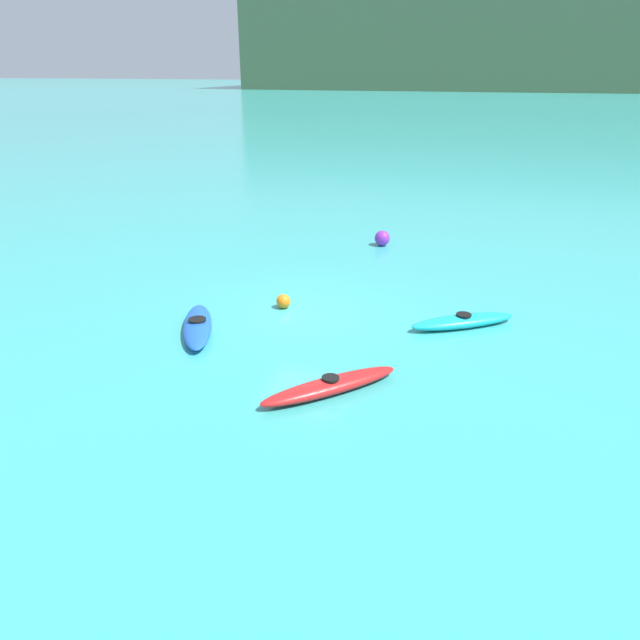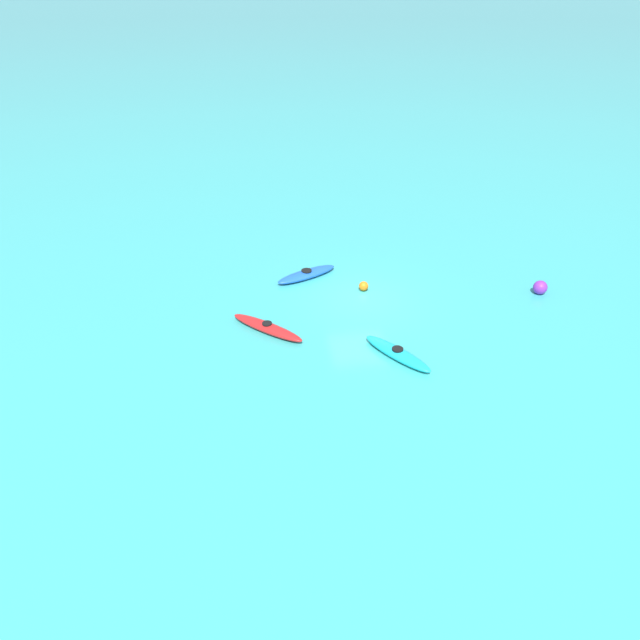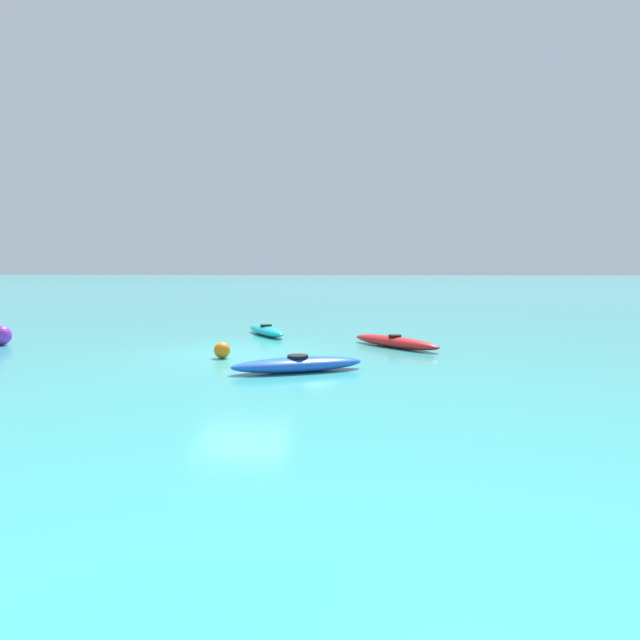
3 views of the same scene
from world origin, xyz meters
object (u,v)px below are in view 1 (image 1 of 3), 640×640
at_px(buoy_purple, 382,238).
at_px(kayak_red, 330,386).
at_px(buoy_orange, 283,301).
at_px(kayak_blue, 198,326).
at_px(kayak_cyan, 463,321).

bearing_deg(buoy_purple, kayak_red, -83.16).
bearing_deg(buoy_orange, kayak_blue, -124.10).
bearing_deg(kayak_red, kayak_cyan, 62.07).
xyz_separation_m(kayak_cyan, buoy_orange, (-5.06, -0.18, 0.04)).
xyz_separation_m(kayak_red, buoy_orange, (-2.70, 4.27, 0.04)).
distance_m(kayak_red, buoy_orange, 5.05).
relative_size(kayak_red, buoy_orange, 6.83).
distance_m(kayak_cyan, kayak_blue, 7.03).
xyz_separation_m(kayak_cyan, buoy_purple, (-3.75, 7.14, 0.13)).
bearing_deg(kayak_red, kayak_blue, 154.61).
height_order(kayak_cyan, buoy_orange, buoy_orange).
distance_m(kayak_cyan, buoy_purple, 8.06).
bearing_deg(kayak_cyan, buoy_orange, -178.00).
height_order(kayak_red, buoy_purple, buoy_purple).
bearing_deg(kayak_cyan, kayak_blue, -159.66).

